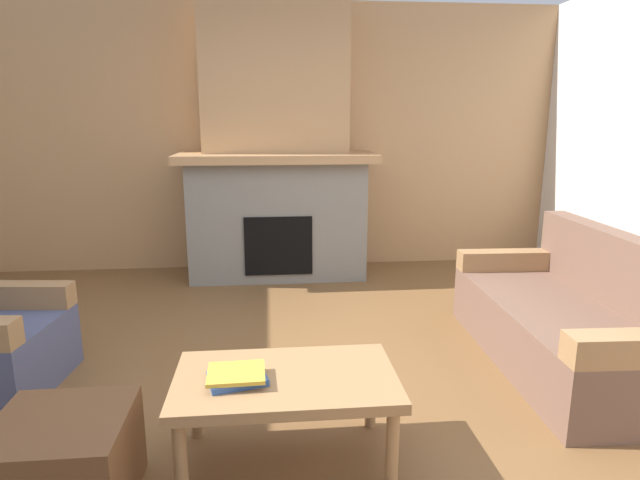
# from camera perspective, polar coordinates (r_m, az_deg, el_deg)

# --- Properties ---
(ground) EXTENTS (9.00, 9.00, 0.00)m
(ground) POSITION_cam_1_polar(r_m,az_deg,el_deg) (3.10, -3.36, -17.32)
(ground) COLOR brown
(wall_back_wood_panel) EXTENTS (6.00, 0.12, 2.70)m
(wall_back_wood_panel) POSITION_cam_1_polar(r_m,az_deg,el_deg) (5.68, -4.80, 10.74)
(wall_back_wood_panel) COLOR tan
(wall_back_wood_panel) RESTS_ON ground
(fireplace) EXTENTS (1.90, 0.82, 2.70)m
(fireplace) POSITION_cam_1_polar(r_m,az_deg,el_deg) (5.32, -4.70, 8.58)
(fireplace) COLOR gray
(fireplace) RESTS_ON ground
(couch) EXTENTS (0.91, 1.83, 0.85)m
(couch) POSITION_cam_1_polar(r_m,az_deg,el_deg) (3.82, 25.25, -7.89)
(couch) COLOR brown
(couch) RESTS_ON ground
(coffee_table) EXTENTS (1.00, 0.60, 0.43)m
(coffee_table) POSITION_cam_1_polar(r_m,az_deg,el_deg) (2.50, -3.68, -15.37)
(coffee_table) COLOR #997047
(coffee_table) RESTS_ON ground
(ottoman) EXTENTS (0.52, 0.52, 0.40)m
(ottoman) POSITION_cam_1_polar(r_m,az_deg,el_deg) (2.54, -25.68, -20.81)
(ottoman) COLOR brown
(ottoman) RESTS_ON ground
(book_stack_near_edge) EXTENTS (0.28, 0.23, 0.05)m
(book_stack_near_edge) POSITION_cam_1_polar(r_m,az_deg,el_deg) (2.44, -8.88, -14.21)
(book_stack_near_edge) COLOR #335699
(book_stack_near_edge) RESTS_ON coffee_table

